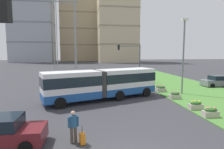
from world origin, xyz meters
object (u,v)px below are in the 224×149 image
at_px(apartment_tower_west, 32,15).
at_px(traffic_light_far_right, 132,57).
at_px(flower_planter_2, 196,105).
at_px(streetlight_median, 183,53).
at_px(apartment_tower_centre, 117,20).
at_px(flower_planter_1, 210,112).
at_px(flower_planter_3, 175,95).
at_px(car_navy_sedan, 63,77).
at_px(car_grey_wagon, 218,81).
at_px(rolling_suitcase, 82,138).
at_px(flower_planter_5, 160,88).
at_px(flower_planter_4, 161,89).
at_px(apartment_tower_westcentre, 79,31).
at_px(articulated_bus, 103,83).
at_px(pedestrian_crossing, 73,125).

bearing_deg(apartment_tower_west, traffic_light_far_right, -65.50).
xyz_separation_m(flower_planter_2, streetlight_median, (1.90, 5.84, 4.26)).
bearing_deg(flower_planter_2, apartment_tower_centre, 85.13).
height_order(flower_planter_1, traffic_light_far_right, traffic_light_far_right).
bearing_deg(flower_planter_3, car_navy_sedan, 132.38).
xyz_separation_m(car_grey_wagon, streetlight_median, (-7.54, -3.99, 3.93)).
bearing_deg(apartment_tower_centre, streetlight_median, -93.87).
xyz_separation_m(car_navy_sedan, apartment_tower_west, (-23.96, 74.59, 23.95)).
height_order(rolling_suitcase, flower_planter_2, rolling_suitcase).
bearing_deg(apartment_tower_west, flower_planter_5, -66.50).
bearing_deg(apartment_tower_west, flower_planter_4, -66.63).
bearing_deg(apartment_tower_centre, car_navy_sedan, -106.44).
relative_size(car_grey_wagon, apartment_tower_westcentre, 0.12).
xyz_separation_m(car_grey_wagon, flower_planter_3, (-9.44, -6.16, -0.33)).
xyz_separation_m(car_grey_wagon, flower_planter_4, (-9.44, -2.63, -0.33)).
xyz_separation_m(car_grey_wagon, flower_planter_5, (-9.44, -2.09, -0.33)).
height_order(flower_planter_5, apartment_tower_west, apartment_tower_west).
bearing_deg(streetlight_median, flower_planter_3, -131.25).
xyz_separation_m(flower_planter_2, apartment_tower_west, (-36.77, 92.30, 24.27)).
xyz_separation_m(car_grey_wagon, rolling_suitcase, (-18.61, -14.49, -0.44)).
height_order(articulated_bus, traffic_light_far_right, traffic_light_far_right).
height_order(flower_planter_2, traffic_light_far_right, traffic_light_far_right).
height_order(flower_planter_2, flower_planter_3, same).
relative_size(car_navy_sedan, flower_planter_1, 4.12).
xyz_separation_m(car_navy_sedan, flower_planter_5, (12.81, -9.97, -0.33)).
distance_m(apartment_tower_west, apartment_tower_westcentre, 28.10).
height_order(car_navy_sedan, apartment_tower_centre, apartment_tower_centre).
height_order(traffic_light_far_right, apartment_tower_west, apartment_tower_west).
bearing_deg(pedestrian_crossing, articulated_bus, 75.78).
height_order(streetlight_median, apartment_tower_centre, apartment_tower_centre).
relative_size(rolling_suitcase, flower_planter_4, 0.88).
height_order(car_navy_sedan, flower_planter_1, car_navy_sedan).
height_order(car_grey_wagon, pedestrian_crossing, pedestrian_crossing).
xyz_separation_m(articulated_bus, flower_planter_1, (7.30, -6.56, -1.23)).
bearing_deg(traffic_light_far_right, car_grey_wagon, -25.89).
relative_size(articulated_bus, apartment_tower_centre, 0.27).
distance_m(flower_planter_4, apartment_tower_westcentre, 101.07).
height_order(car_navy_sedan, apartment_tower_westcentre, apartment_tower_westcentre).
relative_size(articulated_bus, rolling_suitcase, 12.23).
relative_size(car_navy_sedan, flower_planter_5, 4.12).
relative_size(flower_planter_5, traffic_light_far_right, 0.18).
relative_size(flower_planter_2, flower_planter_3, 1.00).
relative_size(pedestrian_crossing, traffic_light_far_right, 0.29).
xyz_separation_m(flower_planter_4, flower_planter_5, (0.00, 0.54, 0.00)).
xyz_separation_m(flower_planter_5, apartment_tower_westcentre, (-12.90, 98.05, 18.14)).
distance_m(car_navy_sedan, flower_planter_5, 16.24).
xyz_separation_m(pedestrian_crossing, traffic_light_far_right, (7.98, 19.66, 3.12)).
distance_m(car_navy_sedan, rolling_suitcase, 22.67).
bearing_deg(flower_planter_2, flower_planter_3, 90.00).
distance_m(car_grey_wagon, flower_planter_4, 9.80).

